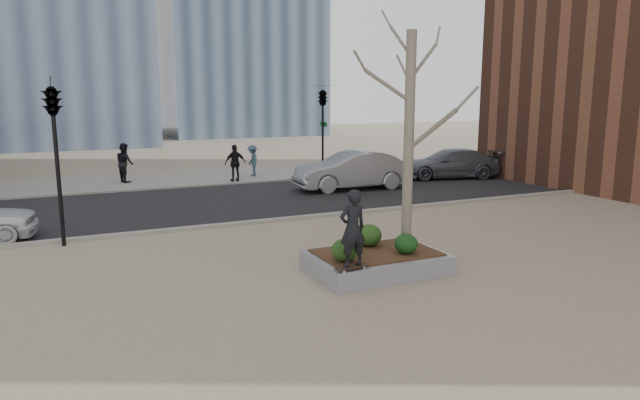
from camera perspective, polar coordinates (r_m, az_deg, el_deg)
name	(u,v)px	position (r m, az deg, el deg)	size (l,w,h in m)	color
ground	(337,278)	(12.89, 1.75, -7.79)	(120.00, 120.00, 0.00)	gray
street	(220,202)	(22.01, -10.00, -0.21)	(60.00, 8.00, 0.02)	black
far_sidewalk	(182,178)	(28.75, -13.64, 2.15)	(60.00, 6.00, 0.02)	gray
planter	(376,263)	(13.28, 5.64, -6.26)	(3.00, 2.00, 0.45)	gray
planter_mulch	(376,252)	(13.21, 5.65, -5.24)	(2.70, 1.70, 0.04)	#382314
sycamore_tree	(410,106)	(13.51, 8.96, 9.31)	(2.80, 2.80, 6.60)	gray
shrub_left	(345,250)	(12.36, 2.49, -5.03)	(0.58, 0.58, 0.49)	#193511
shrub_middle	(369,235)	(13.60, 4.91, -3.54)	(0.61, 0.61, 0.52)	#1C3C13
shrub_right	(406,244)	(13.09, 8.60, -4.34)	(0.53, 0.53, 0.45)	#123A14
skateboard	(352,268)	(11.95, 3.23, -6.83)	(0.78, 0.20, 0.07)	black
skateboarder	(353,228)	(11.72, 3.28, -2.85)	(0.59, 0.39, 1.63)	black
car_silver	(352,170)	(24.55, 3.23, 2.99)	(1.73, 4.97, 1.64)	gray
car_third	(449,164)	(28.54, 12.80, 3.57)	(1.97, 4.85, 1.41)	#52555E
pedestrian_a	(125,163)	(27.95, -18.94, 3.55)	(0.88, 0.69, 1.82)	black
pedestrian_b	(253,161)	(28.66, -6.76, 3.94)	(1.00, 0.58, 1.55)	#375363
pedestrian_c	(235,163)	(26.99, -8.47, 3.68)	(1.01, 0.42, 1.72)	black
traffic_light_near	(57,163)	(16.62, -24.79, 3.35)	(0.60, 2.48, 4.50)	black
traffic_light_far	(323,131)	(28.26, 0.27, 6.87)	(0.60, 2.48, 4.50)	black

